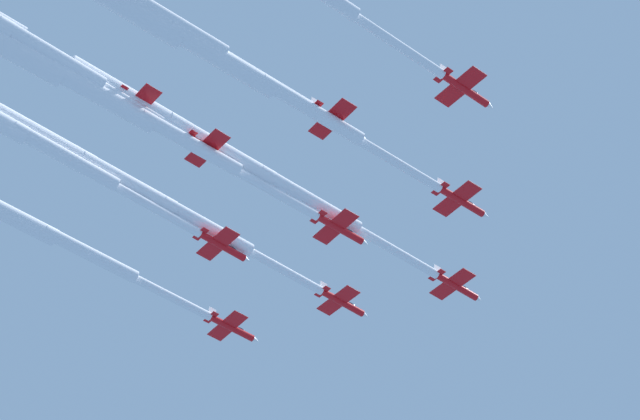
{
  "coord_description": "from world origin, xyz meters",
  "views": [
    {
      "loc": [
        125.99,
        -25.33,
        61.21
      ],
      "look_at": [
        0.0,
        0.0,
        216.94
      ],
      "focal_mm": 74.58,
      "sensor_mm": 36.0,
      "label": 1
    }
  ],
  "objects_px": {
    "jet_port_inner": "(125,183)",
    "jet_port_mid": "(99,95)",
    "jet_starboard_inner": "(218,58)",
    "jet_starboard_mid": "(5,213)",
    "jet_lead": "(216,149)"
  },
  "relations": [
    {
      "from": "jet_port_inner",
      "to": "jet_starboard_mid",
      "type": "relative_size",
      "value": 0.99
    },
    {
      "from": "jet_starboard_inner",
      "to": "jet_starboard_mid",
      "type": "distance_m",
      "value": 45.03
    },
    {
      "from": "jet_lead",
      "to": "jet_port_mid",
      "type": "bearing_deg",
      "value": -65.85
    },
    {
      "from": "jet_starboard_mid",
      "to": "jet_lead",
      "type": "bearing_deg",
      "value": 58.1
    },
    {
      "from": "jet_lead",
      "to": "jet_starboard_inner",
      "type": "distance_m",
      "value": 16.95
    },
    {
      "from": "jet_starboard_inner",
      "to": "jet_starboard_mid",
      "type": "xyz_separation_m",
      "value": [
        -35.39,
        -27.79,
        1.59
      ]
    },
    {
      "from": "jet_starboard_mid",
      "to": "jet_starboard_inner",
      "type": "bearing_deg",
      "value": 38.14
    },
    {
      "from": "jet_lead",
      "to": "jet_starboard_inner",
      "type": "bearing_deg",
      "value": -7.36
    },
    {
      "from": "jet_lead",
      "to": "jet_starboard_mid",
      "type": "bearing_deg",
      "value": -121.9
    },
    {
      "from": "jet_starboard_inner",
      "to": "jet_port_mid",
      "type": "distance_m",
      "value": 17.89
    },
    {
      "from": "jet_starboard_mid",
      "to": "jet_port_inner",
      "type": "bearing_deg",
      "value": 63.93
    },
    {
      "from": "jet_port_inner",
      "to": "jet_port_mid",
      "type": "bearing_deg",
      "value": -15.94
    },
    {
      "from": "jet_starboard_inner",
      "to": "jet_port_inner",
      "type": "bearing_deg",
      "value": -158.88
    },
    {
      "from": "jet_port_inner",
      "to": "jet_starboard_inner",
      "type": "xyz_separation_m",
      "value": [
        26.88,
        10.38,
        -2.67
      ]
    },
    {
      "from": "jet_port_inner",
      "to": "jet_starboard_mid",
      "type": "height_order",
      "value": "jet_port_inner"
    }
  ]
}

